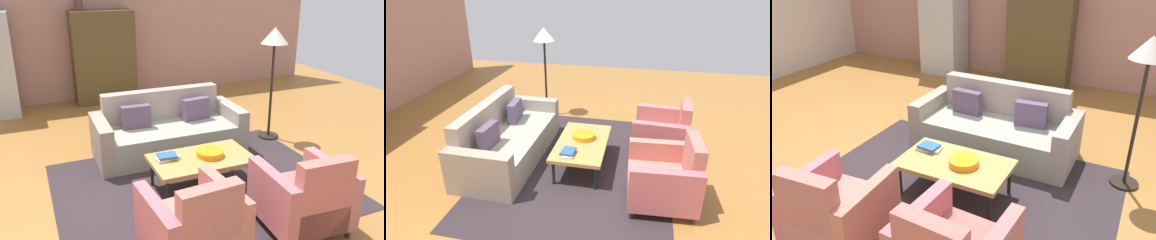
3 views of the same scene
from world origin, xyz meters
The scene contains 9 objects.
ground_plane centered at (0.00, 0.00, 0.00)m, with size 11.81×11.81×0.00m, color #A16B31.
area_rug centered at (0.33, 0.03, 0.00)m, with size 3.40×2.60×0.01m, color #31272C.
couch centered at (0.33, 1.17, 0.29)m, with size 2.11×0.93×0.86m.
coffee_table centered at (0.33, -0.02, 0.37)m, with size 1.20×0.70×0.40m.
armchair_left centered at (-0.27, -1.19, 0.34)m, with size 0.85×0.85×0.88m.
armchair_right centered at (0.92, -1.19, 0.34)m, with size 0.85×0.85×0.88m.
fruit_bowl centered at (0.44, -0.02, 0.44)m, with size 0.32×0.32×0.07m, color orange.
book_stack centered at (-0.06, 0.09, 0.43)m, with size 0.29×0.19×0.06m.
floor_lamp centered at (1.98, 1.03, 1.44)m, with size 0.40×0.40×1.72m.
Camera 2 is at (-3.63, -0.81, 2.57)m, focal length 29.95 mm.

